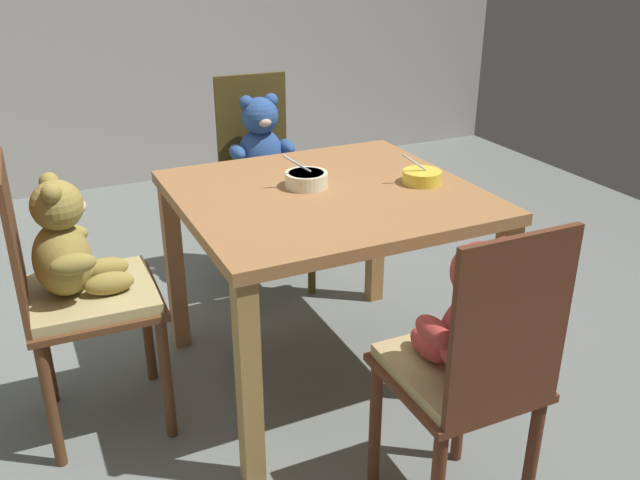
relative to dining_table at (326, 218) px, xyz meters
The scene contains 7 objects.
ground_plane 0.65m from the dining_table, ahead, with size 5.20×5.20×0.04m.
dining_table is the anchor object (origin of this frame).
teddy_chair_near_left 0.85m from the dining_table, behind, with size 0.43×0.43×0.94m.
teddy_chair_near_front 0.81m from the dining_table, 88.97° to the right, with size 0.37×0.38×0.94m.
teddy_chair_far_center 0.82m from the dining_table, 84.87° to the left, with size 0.38×0.42×0.96m.
porridge_bowl_yellow_near_right 0.37m from the dining_table, 12.31° to the right, with size 0.14×0.14×0.11m.
porridge_bowl_cream_center 0.15m from the dining_table, 125.24° to the left, with size 0.16×0.15×0.12m.
Camera 1 is at (-0.96, -1.98, 1.53)m, focal length 38.34 mm.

